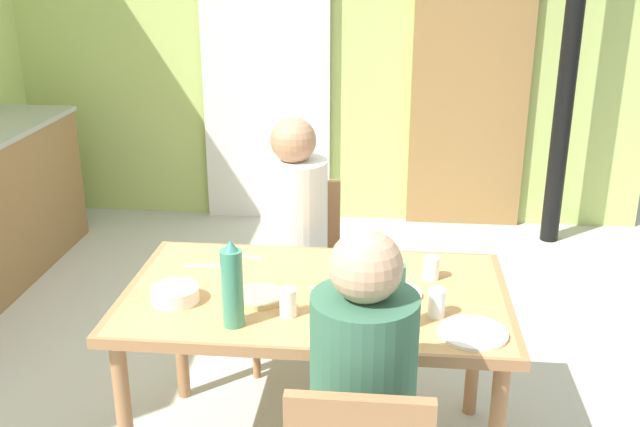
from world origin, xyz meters
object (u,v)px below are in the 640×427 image
Objects in this scene: person_far_diner at (294,215)px; serving_bowl_center at (175,294)px; dining_table at (316,309)px; chair_far_diner at (298,261)px; person_near_diner at (363,374)px; water_bottle_green_far at (232,286)px; water_bottle_green_near at (395,296)px.

person_far_diner is 4.53× the size of serving_bowl_center.
chair_far_diner is (-0.16, 0.77, -0.15)m from dining_table.
water_bottle_green_far is (-0.45, 0.35, 0.08)m from person_near_diner.
water_bottle_green_near is 0.89× the size of water_bottle_green_far.
water_bottle_green_near is at bearing -42.87° from dining_table.
person_far_diner reaches higher than serving_bowl_center.
water_bottle_green_far is at bearing 84.77° from person_far_diner.
water_bottle_green_near is (0.45, -0.90, 0.07)m from person_far_diner.
water_bottle_green_far is (-0.08, -0.91, 0.08)m from person_far_diner.
serving_bowl_center is at bearing 70.02° from chair_far_diner.
chair_far_diner is 3.20× the size of water_bottle_green_near.
serving_bowl_center is at bearing -165.43° from dining_table.
dining_table is 8.29× the size of serving_bowl_center.
dining_table is at bearing 102.14° from chair_far_diner.
person_near_diner reaches higher than chair_far_diner.
person_near_diner is at bearing -38.37° from water_bottle_green_far.
dining_table is 0.68m from person_near_diner.
chair_far_diner is 5.12× the size of serving_bowl_center.
water_bottle_green_far reaches higher than serving_bowl_center.
serving_bowl_center is at bearing 148.51° from water_bottle_green_far.
water_bottle_green_far is at bearing -31.49° from serving_bowl_center.
water_bottle_green_near is (0.29, -0.26, 0.20)m from dining_table.
person_near_diner is 0.86m from serving_bowl_center.
person_near_diner is 2.53× the size of water_bottle_green_far.
dining_table is at bearing 104.66° from person_far_diner.
water_bottle_green_near is at bearing 1.18° from water_bottle_green_far.
person_far_diner is 0.91m from water_bottle_green_far.
serving_bowl_center is at bearing 169.95° from water_bottle_green_near.
person_far_diner reaches higher than chair_far_diner.
person_far_diner is at bearing 90.00° from chair_far_diner.
person_near_diner is 0.38m from water_bottle_green_near.
person_near_diner reaches higher than dining_table.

